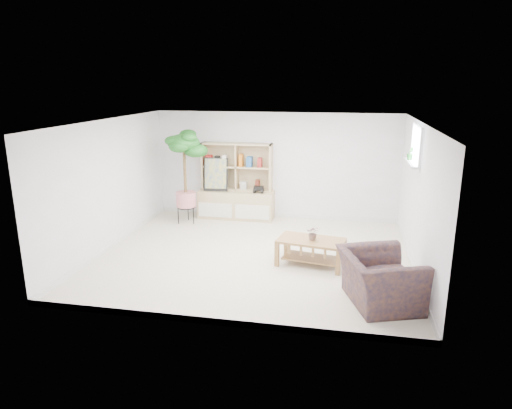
% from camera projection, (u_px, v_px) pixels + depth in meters
% --- Properties ---
extents(floor, '(5.50, 5.00, 0.01)m').
position_uv_depth(floor, '(255.00, 255.00, 8.28)').
color(floor, beige).
rests_on(floor, ground).
extents(ceiling, '(5.50, 5.00, 0.01)m').
position_uv_depth(ceiling, '(254.00, 122.00, 7.65)').
color(ceiling, white).
rests_on(ceiling, walls).
extents(walls, '(5.51, 5.01, 2.40)m').
position_uv_depth(walls, '(255.00, 191.00, 7.96)').
color(walls, white).
rests_on(walls, floor).
extents(baseboard, '(5.50, 5.00, 0.10)m').
position_uv_depth(baseboard, '(255.00, 253.00, 8.26)').
color(baseboard, silver).
rests_on(baseboard, floor).
extents(window, '(0.10, 0.98, 0.68)m').
position_uv_depth(window, '(417.00, 145.00, 7.82)').
color(window, silver).
rests_on(window, walls).
extents(window_sill, '(0.14, 1.00, 0.04)m').
position_uv_depth(window_sill, '(412.00, 163.00, 7.92)').
color(window_sill, silver).
rests_on(window_sill, walls).
extents(storage_unit, '(1.72, 0.58, 1.72)m').
position_uv_depth(storage_unit, '(236.00, 182.00, 10.33)').
color(storage_unit, tan).
rests_on(storage_unit, floor).
extents(poster, '(0.55, 0.17, 0.76)m').
position_uv_depth(poster, '(216.00, 174.00, 10.29)').
color(poster, yellow).
rests_on(poster, storage_unit).
extents(toy_truck, '(0.32, 0.23, 0.17)m').
position_uv_depth(toy_truck, '(259.00, 189.00, 10.19)').
color(toy_truck, black).
rests_on(toy_truck, storage_unit).
extents(coffee_table, '(1.20, 0.79, 0.46)m').
position_uv_depth(coffee_table, '(311.00, 252.00, 7.81)').
color(coffee_table, olive).
rests_on(coffee_table, floor).
extents(table_plant, '(0.23, 0.20, 0.25)m').
position_uv_depth(table_plant, '(313.00, 233.00, 7.69)').
color(table_plant, '#19792C').
rests_on(table_plant, coffee_table).
extents(floor_tree, '(0.97, 0.97, 2.05)m').
position_uv_depth(floor_tree, '(185.00, 178.00, 9.93)').
color(floor_tree, '#17481A').
rests_on(floor_tree, floor).
extents(armchair, '(1.29, 1.39, 0.84)m').
position_uv_depth(armchair, '(380.00, 276.00, 6.40)').
color(armchair, '#151A39').
rests_on(armchair, floor).
extents(sill_plant, '(0.15, 0.13, 0.24)m').
position_uv_depth(sill_plant, '(411.00, 153.00, 8.12)').
color(sill_plant, '#17481A').
rests_on(sill_plant, window_sill).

